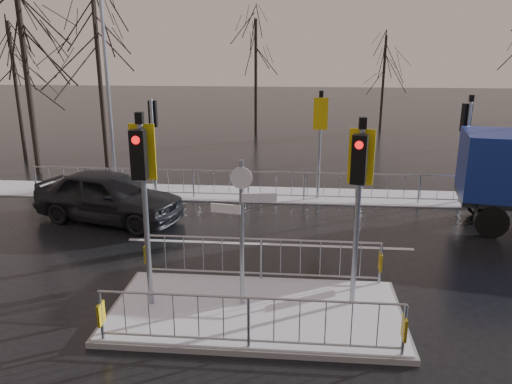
{
  "coord_description": "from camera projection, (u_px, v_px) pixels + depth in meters",
  "views": [
    {
      "loc": [
        0.84,
        -9.15,
        5.34
      ],
      "look_at": [
        -0.25,
        2.86,
        1.8
      ],
      "focal_mm": 35.0,
      "sensor_mm": 36.0,
      "label": 1
    }
  ],
  "objects": [
    {
      "name": "ground",
      "position": [
        256.0,
        314.0,
        10.33
      ],
      "size": [
        120.0,
        120.0,
        0.0
      ],
      "primitive_type": "plane",
      "color": "black",
      "rests_on": "ground"
    },
    {
      "name": "snow_verge",
      "position": [
        277.0,
        195.0,
        18.54
      ],
      "size": [
        30.0,
        2.0,
        0.04
      ],
      "primitive_type": "cube",
      "color": "white",
      "rests_on": "ground"
    },
    {
      "name": "lane_markings",
      "position": [
        254.0,
        323.0,
        10.01
      ],
      "size": [
        8.0,
        11.38,
        0.01
      ],
      "color": "silver",
      "rests_on": "ground"
    },
    {
      "name": "traffic_island",
      "position": [
        255.0,
        297.0,
        10.23
      ],
      "size": [
        6.0,
        3.04,
        4.15
      ],
      "color": "slate",
      "rests_on": "ground"
    },
    {
      "name": "far_kerb_fixtures",
      "position": [
        285.0,
        172.0,
        17.75
      ],
      "size": [
        18.0,
        0.65,
        3.83
      ],
      "color": "#8D939A",
      "rests_on": "ground"
    },
    {
      "name": "car_far_lane",
      "position": [
        109.0,
        196.0,
        15.66
      ],
      "size": [
        5.11,
        3.09,
        1.63
      ],
      "primitive_type": "imported",
      "rotation": [
        0.0,
        0.0,
        1.31
      ],
      "color": "black",
      "rests_on": "ground"
    },
    {
      "name": "tree_near_a",
      "position": [
        21.0,
        26.0,
        20.02
      ],
      "size": [
        4.75,
        4.75,
        8.97
      ],
      "color": "black",
      "rests_on": "ground"
    },
    {
      "name": "tree_near_b",
      "position": [
        98.0,
        51.0,
        21.51
      ],
      "size": [
        4.0,
        4.0,
        7.55
      ],
      "color": "black",
      "rests_on": "ground"
    },
    {
      "name": "tree_near_c",
      "position": [
        13.0,
        65.0,
        23.04
      ],
      "size": [
        3.5,
        3.5,
        6.61
      ],
      "color": "black",
      "rests_on": "ground"
    },
    {
      "name": "tree_far_a",
      "position": [
        256.0,
        55.0,
        30.16
      ],
      "size": [
        3.75,
        3.75,
        7.08
      ],
      "color": "black",
      "rests_on": "ground"
    },
    {
      "name": "tree_far_b",
      "position": [
        384.0,
        65.0,
        31.56
      ],
      "size": [
        3.25,
        3.25,
        6.14
      ],
      "color": "black",
      "rests_on": "ground"
    },
    {
      "name": "street_lamp_left",
      "position": [
        108.0,
        69.0,
        18.69
      ],
      "size": [
        1.25,
        0.18,
        8.2
      ],
      "color": "#8D939A",
      "rests_on": "ground"
    }
  ]
}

